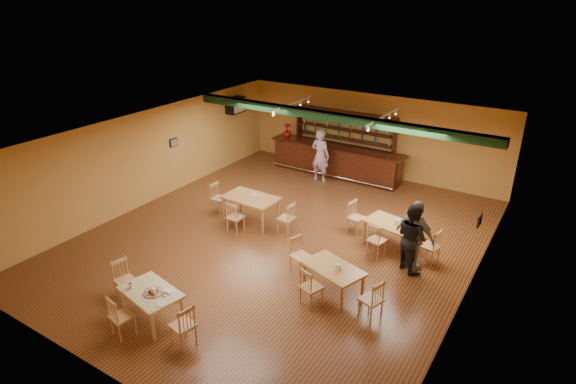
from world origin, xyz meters
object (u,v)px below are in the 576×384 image
Objects in this scene: dining_table_b at (391,235)px; dining_table_d at (333,280)px; near_table at (152,305)px; dining_table_a at (251,209)px; patron_bar at (320,156)px; bar_counter at (336,161)px; patron_right_a at (412,237)px.

dining_table_d is (-0.34, -2.75, -0.01)m from dining_table_b.
dining_table_d is at bearing 57.34° from near_table.
dining_table_d is 4.00m from near_table.
dining_table_a is 4.15m from dining_table_b.
near_table is (0.94, -4.79, -0.05)m from dining_table_a.
near_table is at bearing 97.39° from patron_bar.
near_table is at bearing -107.04° from dining_table_b.
patron_bar is (-0.78, 8.75, 0.60)m from near_table.
bar_counter reaches higher than dining_table_d.
dining_table_b is at bearing 143.60° from patron_bar.
dining_table_b is at bearing 12.62° from dining_table_a.
near_table is 6.24m from patron_right_a.
dining_table_d is at bearing -85.06° from dining_table_b.
dining_table_a reaches higher than near_table.
bar_counter is 3.64× the size of dining_table_b.
patron_bar is at bearing 106.56° from near_table.
dining_table_b is 1.03× the size of dining_table_d.
patron_right_a is (1.14, 1.95, 0.54)m from dining_table_d.
patron_right_a reaches higher than dining_table_b.
dining_table_d is 2.33m from patron_right_a.
bar_counter is at bearing -102.62° from patron_bar.
dining_table_a is 4.00m from patron_bar.
dining_table_a reaches higher than dining_table_d.
dining_table_b is at bearing -8.93° from patron_right_a.
patron_bar is (-0.22, -0.83, 0.39)m from bar_counter.
bar_counter reaches higher than near_table.
near_table is at bearing -77.78° from dining_table_a.
dining_table_a is 4.19m from dining_table_d.
dining_table_b is 6.43m from near_table.
patron_right_a reaches higher than near_table.
dining_table_d is at bearing 123.50° from patron_bar.
near_table reaches higher than dining_table_b.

